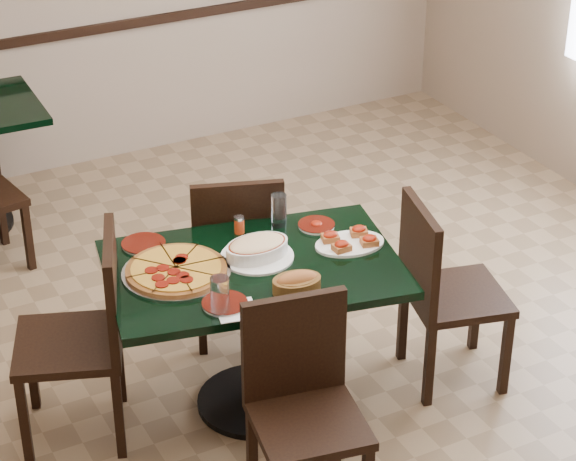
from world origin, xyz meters
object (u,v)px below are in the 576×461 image
chair_left (88,327)px  bruschetta_platter (350,241)px  main_table (254,301)px  chair_near (302,396)px  pepperoni_pizza (176,270)px  chair_right (440,284)px  bread_basket (297,283)px  lasagna_casserole (257,248)px  chair_far (236,249)px

chair_left → bruschetta_platter: chair_left is taller
main_table → chair_near: size_ratio=1.53×
chair_near → pepperoni_pizza: chair_near is taller
chair_right → bread_basket: chair_right is taller
lasagna_casserole → bread_basket: (0.03, -0.32, -0.01)m
main_table → lasagna_casserole: (0.04, 0.05, 0.23)m
chair_left → bread_basket: (0.78, -0.43, 0.24)m
chair_far → bruschetta_platter: bearing=136.9°
main_table → chair_near: (-0.10, -0.63, -0.06)m
main_table → bread_basket: size_ratio=6.20×
bruschetta_platter → lasagna_casserole: bearing=174.8°
chair_near → chair_right: size_ratio=0.98×
chair_left → pepperoni_pizza: bearing=99.6°
chair_far → bread_basket: bearing=102.5°
lasagna_casserole → bruschetta_platter: lasagna_casserole is taller
chair_far → chair_left: 0.94m
bruschetta_platter → chair_near: bearing=-125.6°
chair_right → chair_near: bearing=128.2°
main_table → bruschetta_platter: 0.50m
lasagna_casserole → bread_basket: same height
pepperoni_pizza → chair_far: bearing=41.8°
chair_right → main_table: bearing=90.1°
pepperoni_pizza → chair_near: bearing=-72.8°
chair_near → chair_right: chair_right is taller
chair_right → pepperoni_pizza: size_ratio=2.00×
chair_far → bruschetta_platter: chair_far is taller
chair_far → lasagna_casserole: (-0.11, -0.47, 0.27)m
chair_left → bread_basket: 0.92m
chair_right → chair_left: (-1.55, 0.37, 0.03)m
chair_near → chair_far: bearing=87.6°
chair_far → chair_right: size_ratio=1.00×
chair_near → bruschetta_platter: chair_near is taller
chair_far → chair_right: 1.00m
chair_near → chair_left: bearing=137.5°
chair_far → bruschetta_platter: (0.30, -0.56, 0.25)m
bruschetta_platter → pepperoni_pizza: bearing=178.0°
chair_left → bruschetta_platter: (1.16, -0.21, 0.22)m
main_table → chair_near: chair_near is taller
lasagna_casserole → chair_left: bearing=168.1°
main_table → lasagna_casserole: bearing=60.6°
chair_right → bruschetta_platter: chair_right is taller
lasagna_casserole → bread_basket: size_ratio=1.43×
bread_basket → main_table: bearing=111.7°
pepperoni_pizza → lasagna_casserole: lasagna_casserole is taller
chair_near → bread_basket: size_ratio=4.05×
chair_left → chair_right: bearing=96.9°
main_table → chair_right: size_ratio=1.50×
chair_right → chair_left: 1.60m
chair_far → lasagna_casserole: chair_far is taller
pepperoni_pizza → lasagna_casserole: 0.37m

